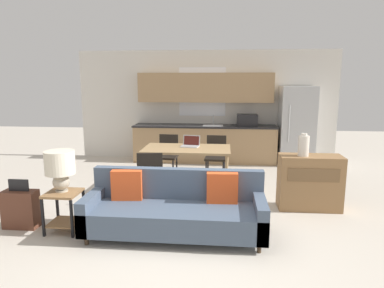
{
  "coord_description": "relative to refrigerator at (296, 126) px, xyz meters",
  "views": [
    {
      "loc": [
        0.49,
        -3.94,
        1.96
      ],
      "look_at": [
        -0.04,
        1.5,
        0.95
      ],
      "focal_mm": 32.0,
      "sensor_mm": 36.0,
      "label": 1
    }
  ],
  "objects": [
    {
      "name": "dining_table",
      "position": [
        -2.35,
        -2.15,
        -0.22
      ],
      "size": [
        1.56,
        0.89,
        0.77
      ],
      "color": "tan",
      "rests_on": "ground_plane"
    },
    {
      "name": "dining_chair_far_left",
      "position": [
        -2.85,
        -1.34,
        -0.44
      ],
      "size": [
        0.45,
        0.45,
        0.86
      ],
      "rotation": [
        0.0,
        0.0,
        -0.07
      ],
      "color": "black",
      "rests_on": "ground_plane"
    },
    {
      "name": "wall_back",
      "position": [
        -2.17,
        0.39,
        0.43
      ],
      "size": [
        6.4,
        0.07,
        2.7
      ],
      "color": "silver",
      "rests_on": "ground_plane"
    },
    {
      "name": "side_table",
      "position": [
        -3.77,
        -4.1,
        -0.57
      ],
      "size": [
        0.42,
        0.42,
        0.53
      ],
      "color": "olive",
      "rests_on": "ground_plane"
    },
    {
      "name": "dining_chair_near_left",
      "position": [
        -2.85,
        -2.98,
        -0.44
      ],
      "size": [
        0.47,
        0.47,
        0.86
      ],
      "rotation": [
        0.0,
        0.0,
        3.27
      ],
      "color": "black",
      "rests_on": "ground_plane"
    },
    {
      "name": "table_lamp",
      "position": [
        -3.79,
        -4.07,
        -0.05
      ],
      "size": [
        0.38,
        0.38,
        0.54
      ],
      "color": "#B2A893",
      "rests_on": "side_table"
    },
    {
      "name": "laptop",
      "position": [
        -2.3,
        -2.0,
        -0.11
      ],
      "size": [
        0.36,
        0.3,
        0.2
      ],
      "rotation": [
        0.0,
        0.0,
        -0.17
      ],
      "color": "#B7BABC",
      "rests_on": "dining_table"
    },
    {
      "name": "suitcase",
      "position": [
        -4.4,
        -4.05,
        -0.66
      ],
      "size": [
        0.46,
        0.22,
        0.67
      ],
      "color": "brown",
      "rests_on": "ground_plane"
    },
    {
      "name": "credenza",
      "position": [
        -0.36,
        -2.95,
        -0.5
      ],
      "size": [
        0.94,
        0.42,
        0.84
      ],
      "color": "olive",
      "rests_on": "ground_plane"
    },
    {
      "name": "vase",
      "position": [
        -0.49,
        -2.99,
        0.08
      ],
      "size": [
        0.16,
        0.16,
        0.35
      ],
      "color": "beige",
      "rests_on": "credenza"
    },
    {
      "name": "refrigerator",
      "position": [
        0.0,
        0.0,
        0.0
      ],
      "size": [
        0.79,
        0.71,
        1.84
      ],
      "color": "#B7BABC",
      "rests_on": "ground_plane"
    },
    {
      "name": "dining_chair_far_right",
      "position": [
        -1.85,
        -1.38,
        -0.44
      ],
      "size": [
        0.44,
        0.44,
        0.86
      ],
      "rotation": [
        0.0,
        0.0,
        -0.06
      ],
      "color": "black",
      "rests_on": "ground_plane"
    },
    {
      "name": "couch",
      "position": [
        -2.29,
        -4.04,
        -0.6
      ],
      "size": [
        2.27,
        0.8,
        0.81
      ],
      "color": "#3D2D1E",
      "rests_on": "ground_plane"
    },
    {
      "name": "ground_plane",
      "position": [
        -2.17,
        -4.24,
        -0.92
      ],
      "size": [
        20.0,
        20.0,
        0.0
      ],
      "primitive_type": "plane",
      "color": "beige"
    },
    {
      "name": "kitchen_counter",
      "position": [
        -2.15,
        0.09,
        -0.08
      ],
      "size": [
        3.46,
        0.65,
        2.15
      ],
      "color": "tan",
      "rests_on": "ground_plane"
    }
  ]
}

